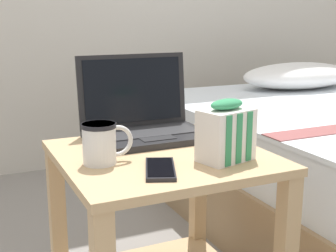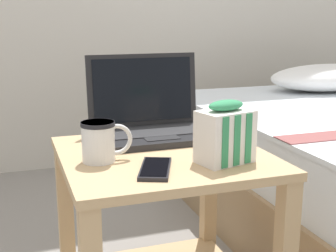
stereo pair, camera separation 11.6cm
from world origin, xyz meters
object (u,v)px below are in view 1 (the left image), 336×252
object	(u,v)px
snack_bag	(226,133)
cell_phone	(160,169)
mug_front_left	(101,141)
laptop	(144,121)

from	to	relation	value
snack_bag	cell_phone	distance (m)	0.19
mug_front_left	snack_bag	world-z (taller)	snack_bag
laptop	snack_bag	bearing A→B (deg)	-72.28
cell_phone	snack_bag	bearing A→B (deg)	2.04
laptop	mug_front_left	xyz separation A→B (m)	(-0.19, -0.20, 0.01)
laptop	cell_phone	world-z (taller)	laptop
mug_front_left	snack_bag	xyz separation A→B (m)	(0.28, -0.11, 0.02)
laptop	mug_front_left	distance (m)	0.27
laptop	mug_front_left	bearing A→B (deg)	-133.98
cell_phone	laptop	bearing A→B (deg)	74.98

